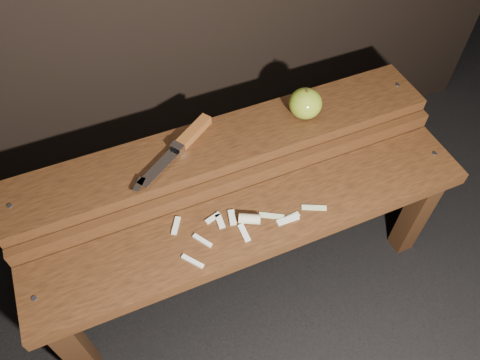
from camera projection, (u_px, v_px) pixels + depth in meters
name	position (u px, v px, depth m)	size (l,w,h in m)	color
ground	(247.00, 275.00, 1.57)	(60.00, 60.00, 0.00)	black
bench_front_tier	(258.00, 235.00, 1.25)	(1.20, 0.20, 0.42)	black
bench_rear_tier	(225.00, 161.00, 1.33)	(1.20, 0.21, 0.50)	black
apple	(305.00, 103.00, 1.29)	(0.09, 0.09, 0.10)	olive
knife	(185.00, 141.00, 1.25)	(0.27, 0.19, 0.03)	brown
apple_scraps	(245.00, 222.00, 1.19)	(0.40, 0.16, 0.03)	beige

